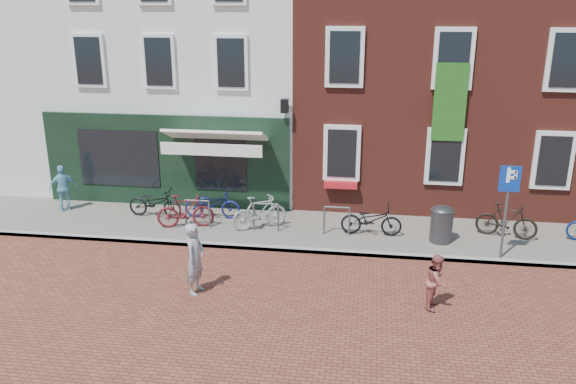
# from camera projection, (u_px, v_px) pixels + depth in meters

# --- Properties ---
(ground) EXTENTS (80.00, 80.00, 0.00)m
(ground) POSITION_uv_depth(u_px,v_px,m) (314.00, 254.00, 15.43)
(ground) COLOR brown
(sidewalk) EXTENTS (24.00, 3.00, 0.10)m
(sidewalk) POSITION_uv_depth(u_px,v_px,m) (355.00, 233.00, 16.69)
(sidewalk) COLOR slate
(sidewalk) RESTS_ON ground
(building_stucco) EXTENTS (8.00, 8.00, 9.00)m
(building_stucco) POSITION_uv_depth(u_px,v_px,m) (198.00, 53.00, 21.29)
(building_stucco) COLOR silver
(building_stucco) RESTS_ON ground
(building_brick_mid) EXTENTS (6.00, 8.00, 10.00)m
(building_brick_mid) POSITION_uv_depth(u_px,v_px,m) (395.00, 41.00, 20.18)
(building_brick_mid) COLOR maroon
(building_brick_mid) RESTS_ON ground
(filler_left) EXTENTS (7.00, 8.00, 9.00)m
(filler_left) POSITION_uv_depth(u_px,v_px,m) (7.00, 51.00, 22.30)
(filler_left) COLOR silver
(filler_left) RESTS_ON ground
(litter_bin) EXTENTS (0.59, 0.59, 1.09)m
(litter_bin) POSITION_uv_depth(u_px,v_px,m) (442.00, 222.00, 15.80)
(litter_bin) COLOR #3B3B3E
(litter_bin) RESTS_ON sidewalk
(parking_sign) EXTENTS (0.50, 0.08, 2.44)m
(parking_sign) POSITION_uv_depth(u_px,v_px,m) (508.00, 195.00, 14.46)
(parking_sign) COLOR #4C4C4F
(parking_sign) RESTS_ON sidewalk
(woman) EXTENTS (0.48, 0.66, 1.67)m
(woman) POSITION_uv_depth(u_px,v_px,m) (195.00, 258.00, 13.17)
(woman) COLOR gray
(woman) RESTS_ON ground
(boy) EXTENTS (0.63, 0.71, 1.23)m
(boy) POSITION_uv_depth(u_px,v_px,m) (437.00, 281.00, 12.59)
(boy) COLOR #A14D49
(boy) RESTS_ON ground
(cafe_person) EXTENTS (0.89, 0.79, 1.45)m
(cafe_person) POSITION_uv_depth(u_px,v_px,m) (63.00, 188.00, 18.13)
(cafe_person) COLOR #6DAEC5
(cafe_person) RESTS_ON sidewalk
(bicycle_0) EXTENTS (1.72, 0.72, 0.88)m
(bicycle_0) POSITION_uv_depth(u_px,v_px,m) (155.00, 203.00, 17.65)
(bicycle_0) COLOR black
(bicycle_0) RESTS_ON sidewalk
(bicycle_1) EXTENTS (1.70, 0.84, 0.98)m
(bicycle_1) POSITION_uv_depth(u_px,v_px,m) (185.00, 211.00, 16.82)
(bicycle_1) COLOR maroon
(bicycle_1) RESTS_ON sidewalk
(bicycle_2) EXTENTS (1.70, 0.65, 0.88)m
(bicycle_2) POSITION_uv_depth(u_px,v_px,m) (212.00, 204.00, 17.57)
(bicycle_2) COLOR navy
(bicycle_2) RESTS_ON sidewalk
(bicycle_3) EXTENTS (1.64, 1.23, 0.98)m
(bicycle_3) POSITION_uv_depth(u_px,v_px,m) (260.00, 212.00, 16.73)
(bicycle_3) COLOR #949496
(bicycle_3) RESTS_ON sidewalk
(bicycle_4) EXTENTS (1.69, 0.60, 0.88)m
(bicycle_4) POSITION_uv_depth(u_px,v_px,m) (371.00, 220.00, 16.30)
(bicycle_4) COLOR black
(bicycle_4) RESTS_ON sidewalk
(bicycle_5) EXTENTS (1.70, 0.87, 0.98)m
(bicycle_5) POSITION_uv_depth(u_px,v_px,m) (507.00, 220.00, 16.11)
(bicycle_5) COLOR black
(bicycle_5) RESTS_ON sidewalk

